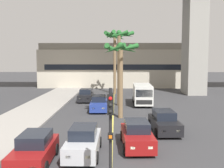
{
  "coord_description": "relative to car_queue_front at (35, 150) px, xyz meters",
  "views": [
    {
      "loc": [
        0.21,
        -2.81,
        5.25
      ],
      "look_at": [
        0.0,
        14.0,
        3.7
      ],
      "focal_mm": 42.44,
      "sensor_mm": 36.0,
      "label": 1
    }
  ],
  "objects": [
    {
      "name": "delivery_van",
      "position": [
        7.22,
        17.65,
        0.57
      ],
      "size": [
        2.27,
        5.3,
        2.36
      ],
      "color": "silver",
      "rests_on": "ground"
    },
    {
      "name": "car_queue_fifth",
      "position": [
        0.32,
        20.16,
        0.0
      ],
      "size": [
        1.87,
        4.12,
        1.56
      ],
      "color": "black",
      "rests_on": "ground"
    },
    {
      "name": "car_queue_sixth",
      "position": [
        2.29,
        1.34,
        0.0
      ],
      "size": [
        1.86,
        4.11,
        1.56
      ],
      "color": "#B7BABF",
      "rests_on": "ground"
    },
    {
      "name": "traffic_light_median_near",
      "position": [
        3.88,
        -3.21,
        1.99
      ],
      "size": [
        0.24,
        0.37,
        4.2
      ],
      "color": "black",
      "rests_on": "ground"
    },
    {
      "name": "palm_tree_near_median",
      "position": [
        4.55,
        10.71,
        4.59
      ],
      "size": [
        3.17,
        3.31,
        6.78
      ],
      "color": "brown",
      "rests_on": "ground"
    },
    {
      "name": "car_queue_second",
      "position": [
        2.38,
        13.99,
        0.0
      ],
      "size": [
        1.92,
        4.15,
        1.56
      ],
      "color": "navy",
      "rests_on": "ground"
    },
    {
      "name": "lane_stripe_center",
      "position": [
        3.85,
        13.89,
        -0.72
      ],
      "size": [
        0.14,
        56.0,
        0.01
      ],
      "primitive_type": "cube",
      "color": "#DBCC4C",
      "rests_on": "ground"
    },
    {
      "name": "car_queue_front",
      "position": [
        0.0,
        0.0,
        0.0
      ],
      "size": [
        1.92,
        4.15,
        1.56
      ],
      "color": "maroon",
      "rests_on": "ground"
    },
    {
      "name": "sidewalk_left",
      "position": [
        -4.15,
        5.89,
        -0.65
      ],
      "size": [
        4.8,
        80.0,
        0.15
      ],
      "primitive_type": "cube",
      "color": "#9E9991",
      "rests_on": "ground"
    },
    {
      "name": "car_queue_fourth",
      "position": [
        5.36,
        2.69,
        0.0
      ],
      "size": [
        1.96,
        4.16,
        1.56
      ],
      "color": "maroon",
      "rests_on": "ground"
    },
    {
      "name": "palm_tree_mid_median",
      "position": [
        4.5,
        17.15,
        6.24
      ],
      "size": [
        3.46,
        3.47,
        8.56
      ],
      "color": "brown",
      "rests_on": "ground"
    },
    {
      "name": "car_queue_third",
      "position": [
        7.62,
        6.03,
        0.0
      ],
      "size": [
        1.96,
        4.16,
        1.56
      ],
      "color": "black",
      "rests_on": "ground"
    },
    {
      "name": "palm_tree_far_median",
      "position": [
        3.95,
        27.56,
        6.42
      ],
      "size": [
        2.92,
        2.99,
        9.31
      ],
      "color": "brown",
      "rests_on": "ground"
    },
    {
      "name": "pier_building_backdrop",
      "position": [
        3.85,
        39.21,
        3.36
      ],
      "size": [
        28.27,
        8.04,
        8.29
      ],
      "color": "#BCB29E",
      "rests_on": "ground"
    }
  ]
}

